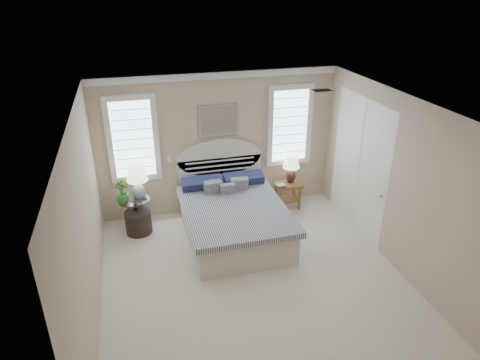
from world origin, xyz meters
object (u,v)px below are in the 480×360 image
(nightstand_right, at_px, (288,190))
(floor_pot, at_px, (138,222))
(bed, at_px, (232,215))
(lamp_left, at_px, (137,179))
(lamp_right, at_px, (291,167))
(side_table_left, at_px, (135,211))

(nightstand_right, relative_size, floor_pot, 1.14)
(bed, relative_size, nightstand_right, 4.29)
(bed, height_order, nightstand_right, bed)
(bed, bearing_deg, floor_pot, 162.82)
(nightstand_right, distance_m, floor_pot, 2.93)
(lamp_left, bearing_deg, nightstand_right, 1.85)
(bed, bearing_deg, lamp_left, 158.91)
(lamp_right, bearing_deg, lamp_left, -177.27)
(bed, height_order, floor_pot, bed)
(lamp_left, bearing_deg, bed, -21.09)
(bed, xyz_separation_m, lamp_left, (-1.56, 0.60, 0.62))
(floor_pot, height_order, lamp_left, lamp_left)
(side_table_left, bearing_deg, bed, -19.74)
(bed, relative_size, side_table_left, 3.61)
(nightstand_right, bearing_deg, floor_pot, -176.23)
(nightstand_right, bearing_deg, side_table_left, -178.06)
(bed, bearing_deg, nightstand_right, 28.03)
(side_table_left, relative_size, lamp_right, 1.17)
(lamp_right, bearing_deg, side_table_left, -177.21)
(side_table_left, xyz_separation_m, lamp_left, (0.09, 0.01, 0.62))
(side_table_left, bearing_deg, lamp_left, 4.62)
(lamp_left, relative_size, lamp_right, 1.16)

